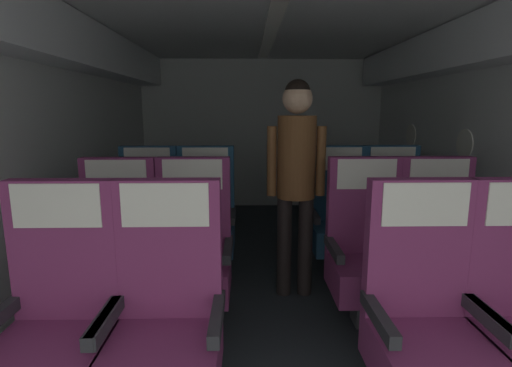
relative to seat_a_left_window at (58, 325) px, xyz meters
name	(u,v)px	position (x,y,z in m)	size (l,w,h in m)	color
ground	(275,295)	(1.06, 1.21, -0.47)	(3.68, 6.14, 0.02)	#23282D
fuselage_shell	(275,91)	(1.06, 1.48, 1.09)	(3.56, 5.79, 2.16)	silver
seat_a_left_window	(58,325)	(0.00, 0.00, 0.00)	(0.52, 0.47, 1.09)	#38383D
seat_a_left_aisle	(166,324)	(0.48, 0.00, 0.00)	(0.52, 0.47, 1.09)	#38383D
seat_a_right_window	(425,322)	(1.65, -0.01, 0.00)	(0.52, 0.47, 1.09)	#38383D
seat_b_left_window	(117,257)	(-0.01, 0.83, 0.00)	(0.52, 0.47, 1.09)	#38383D
seat_b_left_aisle	(193,255)	(0.49, 0.84, 0.00)	(0.52, 0.47, 1.09)	#38383D
seat_b_right_aisle	(439,254)	(2.12, 0.83, 0.00)	(0.52, 0.47, 1.09)	#38383D
seat_b_right_window	(367,254)	(1.64, 0.83, 0.00)	(0.52, 0.47, 1.09)	#38383D
seat_c_left_window	(148,221)	(-0.01, 1.66, 0.00)	(0.52, 0.47, 1.09)	#38383D
seat_c_left_aisle	(206,221)	(0.49, 1.66, 0.00)	(0.52, 0.47, 1.09)	#38383D
seat_c_right_aisle	(392,219)	(2.12, 1.68, 0.00)	(0.52, 0.47, 1.09)	#38383D
seat_c_right_window	(339,220)	(1.65, 1.66, 0.00)	(0.52, 0.47, 1.09)	#38383D
flight_attendant	(296,166)	(1.21, 1.21, 0.54)	(0.43, 0.28, 1.62)	black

